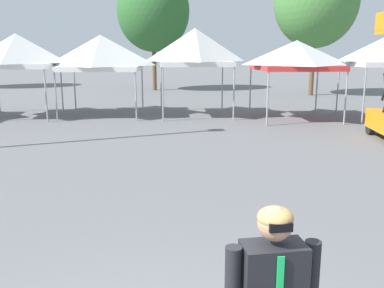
# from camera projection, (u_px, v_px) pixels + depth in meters

# --- Properties ---
(canopy_tent_behind_right) EXTENTS (3.10, 3.10, 3.39)m
(canopy_tent_behind_right) POSITION_uv_depth(u_px,v_px,m) (17.00, 51.00, 17.29)
(canopy_tent_behind_right) COLOR #9E9EA3
(canopy_tent_behind_right) RESTS_ON ground
(canopy_tent_center) EXTENTS (3.31, 3.31, 3.35)m
(canopy_tent_center) POSITION_uv_depth(u_px,v_px,m) (101.00, 53.00, 17.75)
(canopy_tent_center) COLOR #9E9EA3
(canopy_tent_center) RESTS_ON ground
(canopy_tent_left_of_center) EXTENTS (3.15, 3.15, 3.62)m
(canopy_tent_left_of_center) POSITION_uv_depth(u_px,v_px,m) (195.00, 47.00, 17.60)
(canopy_tent_left_of_center) COLOR #9E9EA3
(canopy_tent_left_of_center) RESTS_ON ground
(canopy_tent_far_left) EXTENTS (3.29, 3.29, 3.11)m
(canopy_tent_far_left) POSITION_uv_depth(u_px,v_px,m) (296.00, 55.00, 16.74)
(canopy_tent_far_left) COLOR #9E9EA3
(canopy_tent_far_left) RESTS_ON ground
(tree_behind_tents_right) EXTENTS (4.95, 4.95, 8.28)m
(tree_behind_tents_right) POSITION_uv_depth(u_px,v_px,m) (316.00, 1.00, 25.09)
(tree_behind_tents_right) COLOR brown
(tree_behind_tents_right) RESTS_ON ground
(tree_behind_tents_left) EXTENTS (4.84, 4.84, 7.92)m
(tree_behind_tents_left) POSITION_uv_depth(u_px,v_px,m) (153.00, 11.00, 28.45)
(tree_behind_tents_left) COLOR brown
(tree_behind_tents_left) RESTS_ON ground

